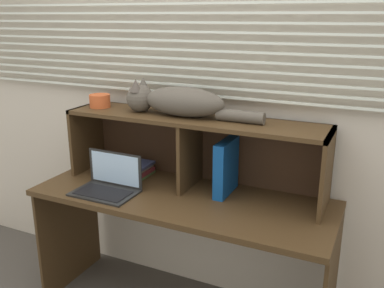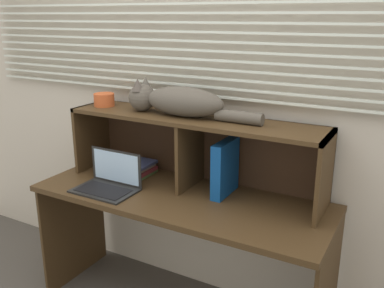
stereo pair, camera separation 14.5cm
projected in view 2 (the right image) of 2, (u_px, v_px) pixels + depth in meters
back_panel_with_blinds at (210, 88)px, 2.36m from camera, size 4.40×0.08×2.50m
desk at (180, 218)px, 2.27m from camera, size 1.59×0.59×0.73m
hutch_shelf_unit at (195, 136)px, 2.29m from camera, size 1.43×0.31×0.40m
cat at (177, 101)px, 2.25m from camera, size 0.78×0.17×0.19m
laptop at (109, 182)px, 2.30m from camera, size 0.34×0.22×0.20m
binder_upright at (225, 168)px, 2.21m from camera, size 0.06×0.23×0.29m
book_stack at (136, 169)px, 2.51m from camera, size 0.18×0.22×0.08m
small_basket at (104, 100)px, 2.49m from camera, size 0.12×0.12×0.07m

